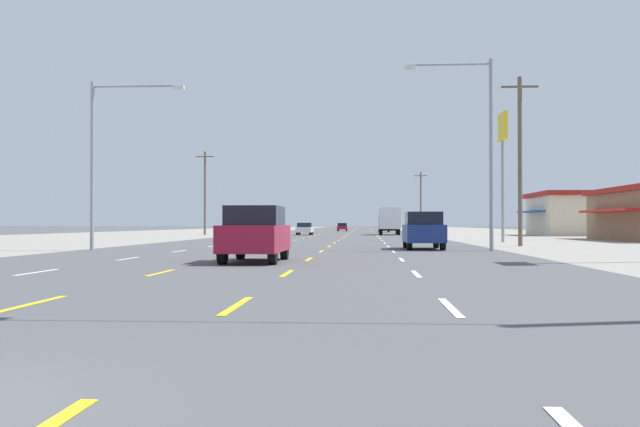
{
  "coord_description": "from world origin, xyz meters",
  "views": [
    {
      "loc": [
        3.87,
        -4.49,
        1.36
      ],
      "look_at": [
        0.2,
        52.92,
        2.19
      ],
      "focal_mm": 39.39,
      "sensor_mm": 36.0,
      "label": 1
    }
  ],
  "objects_px": {
    "sedan_far_left_midfar": "(273,229)",
    "sedan_center_turn_distant_a": "(342,227)",
    "suv_far_right_near": "(423,230)",
    "suv_far_left_mid": "(249,227)",
    "streetlight_left_row_0": "(104,150)",
    "suv_center_turn_nearest": "(255,233)",
    "hatchback_far_right_farthest": "(384,227)",
    "streetlight_right_row_0": "(482,139)",
    "box_truck_far_right_farther": "(389,220)",
    "pole_sign_right_row_1": "(503,141)",
    "sedan_inner_left_far": "(305,229)"
  },
  "relations": [
    {
      "from": "hatchback_far_right_farthest",
      "to": "streetlight_left_row_0",
      "type": "distance_m",
      "value": 77.05
    },
    {
      "from": "hatchback_far_right_farthest",
      "to": "streetlight_left_row_0",
      "type": "bearing_deg",
      "value": -102.33
    },
    {
      "from": "sedan_far_left_midfar",
      "to": "sedan_inner_left_far",
      "type": "distance_m",
      "value": 3.77
    },
    {
      "from": "sedan_center_turn_distant_a",
      "to": "suv_far_right_near",
      "type": "bearing_deg",
      "value": -85.43
    },
    {
      "from": "streetlight_right_row_0",
      "to": "suv_far_left_mid",
      "type": "bearing_deg",
      "value": 118.69
    },
    {
      "from": "suv_far_right_near",
      "to": "sedan_inner_left_far",
      "type": "distance_m",
      "value": 46.95
    },
    {
      "from": "suv_far_right_near",
      "to": "sedan_far_left_midfar",
      "type": "bearing_deg",
      "value": 107.14
    },
    {
      "from": "suv_center_turn_nearest",
      "to": "hatchback_far_right_farthest",
      "type": "height_order",
      "value": "suv_center_turn_nearest"
    },
    {
      "from": "box_truck_far_right_farther",
      "to": "streetlight_left_row_0",
      "type": "relative_size",
      "value": 0.83
    },
    {
      "from": "sedan_inner_left_far",
      "to": "sedan_center_turn_distant_a",
      "type": "relative_size",
      "value": 1.0
    },
    {
      "from": "box_truck_far_right_farther",
      "to": "suv_far_left_mid",
      "type": "bearing_deg",
      "value": -126.85
    },
    {
      "from": "sedan_far_left_midfar",
      "to": "streetlight_left_row_0",
      "type": "distance_m",
      "value": 48.12
    },
    {
      "from": "box_truck_far_right_farther",
      "to": "streetlight_right_row_0",
      "type": "height_order",
      "value": "streetlight_right_row_0"
    },
    {
      "from": "suv_center_turn_nearest",
      "to": "pole_sign_right_row_1",
      "type": "distance_m",
      "value": 31.01
    },
    {
      "from": "sedan_far_left_midfar",
      "to": "pole_sign_right_row_1",
      "type": "relative_size",
      "value": 0.48
    },
    {
      "from": "suv_far_left_mid",
      "to": "streetlight_left_row_0",
      "type": "height_order",
      "value": "streetlight_left_row_0"
    },
    {
      "from": "suv_far_right_near",
      "to": "suv_far_left_mid",
      "type": "height_order",
      "value": "same"
    },
    {
      "from": "suv_far_right_near",
      "to": "sedan_center_turn_distant_a",
      "type": "height_order",
      "value": "suv_far_right_near"
    },
    {
      "from": "box_truck_far_right_farther",
      "to": "pole_sign_right_row_1",
      "type": "relative_size",
      "value": 0.76
    },
    {
      "from": "sedan_inner_left_far",
      "to": "suv_far_right_near",
      "type": "bearing_deg",
      "value": -77.36
    },
    {
      "from": "suv_far_left_mid",
      "to": "sedan_far_left_midfar",
      "type": "bearing_deg",
      "value": 89.64
    },
    {
      "from": "sedan_inner_left_far",
      "to": "streetlight_right_row_0",
      "type": "xyz_separation_m",
      "value": [
        12.99,
        -48.15,
        4.83
      ]
    },
    {
      "from": "pole_sign_right_row_1",
      "to": "streetlight_left_row_0",
      "type": "bearing_deg",
      "value": -144.94
    },
    {
      "from": "suv_center_turn_nearest",
      "to": "pole_sign_right_row_1",
      "type": "bearing_deg",
      "value": 62.73
    },
    {
      "from": "sedan_far_left_midfar",
      "to": "sedan_center_turn_distant_a",
      "type": "distance_m",
      "value": 44.6
    },
    {
      "from": "sedan_center_turn_distant_a",
      "to": "pole_sign_right_row_1",
      "type": "height_order",
      "value": "pole_sign_right_row_1"
    },
    {
      "from": "hatchback_far_right_farthest",
      "to": "streetlight_left_row_0",
      "type": "height_order",
      "value": "streetlight_left_row_0"
    },
    {
      "from": "streetlight_right_row_0",
      "to": "box_truck_far_right_farther",
      "type": "bearing_deg",
      "value": 93.32
    },
    {
      "from": "hatchback_far_right_farthest",
      "to": "streetlight_left_row_0",
      "type": "xyz_separation_m",
      "value": [
        -16.42,
        -75.15,
        4.39
      ]
    },
    {
      "from": "suv_center_turn_nearest",
      "to": "hatchback_far_right_farthest",
      "type": "relative_size",
      "value": 1.26
    },
    {
      "from": "sedan_inner_left_far",
      "to": "streetlight_right_row_0",
      "type": "height_order",
      "value": "streetlight_right_row_0"
    },
    {
      "from": "sedan_far_left_midfar",
      "to": "streetlight_right_row_0",
      "type": "xyz_separation_m",
      "value": [
        16.74,
        -47.85,
        4.83
      ]
    },
    {
      "from": "box_truck_far_right_farther",
      "to": "sedan_center_turn_distant_a",
      "type": "distance_m",
      "value": 43.06
    },
    {
      "from": "box_truck_far_right_farther",
      "to": "pole_sign_right_row_1",
      "type": "height_order",
      "value": "pole_sign_right_row_1"
    },
    {
      "from": "suv_center_turn_nearest",
      "to": "sedan_far_left_midfar",
      "type": "relative_size",
      "value": 1.09
    },
    {
      "from": "sedan_far_left_midfar",
      "to": "streetlight_left_row_0",
      "type": "height_order",
      "value": "streetlight_left_row_0"
    },
    {
      "from": "streetlight_left_row_0",
      "to": "pole_sign_right_row_1",
      "type": "bearing_deg",
      "value": 35.06
    },
    {
      "from": "suv_far_left_mid",
      "to": "hatchback_far_right_farthest",
      "type": "distance_m",
      "value": 46.52
    },
    {
      "from": "pole_sign_right_row_1",
      "to": "suv_center_turn_nearest",
      "type": "bearing_deg",
      "value": -117.27
    },
    {
      "from": "box_truck_far_right_farther",
      "to": "pole_sign_right_row_1",
      "type": "xyz_separation_m",
      "value": [
        7.08,
        -32.98,
        5.51
      ]
    },
    {
      "from": "hatchback_far_right_farthest",
      "to": "suv_far_right_near",
      "type": "bearing_deg",
      "value": -89.91
    },
    {
      "from": "sedan_inner_left_far",
      "to": "sedan_center_turn_distant_a",
      "type": "bearing_deg",
      "value": 85.94
    },
    {
      "from": "suv_far_right_near",
      "to": "hatchback_far_right_farthest",
      "type": "bearing_deg",
      "value": 90.09
    },
    {
      "from": "suv_far_right_near",
      "to": "suv_far_left_mid",
      "type": "xyz_separation_m",
      "value": [
        -14.14,
        28.45,
        0.0
      ]
    },
    {
      "from": "streetlight_left_row_0",
      "to": "box_truck_far_right_farther",
      "type": "bearing_deg",
      "value": 71.67
    },
    {
      "from": "sedan_center_turn_distant_a",
      "to": "streetlight_right_row_0",
      "type": "height_order",
      "value": "streetlight_right_row_0"
    },
    {
      "from": "sedan_inner_left_far",
      "to": "box_truck_far_right_farther",
      "type": "bearing_deg",
      "value": 7.27
    },
    {
      "from": "suv_center_turn_nearest",
      "to": "suv_far_right_near",
      "type": "height_order",
      "value": "same"
    },
    {
      "from": "streetlight_left_row_0",
      "to": "streetlight_right_row_0",
      "type": "height_order",
      "value": "streetlight_right_row_0"
    },
    {
      "from": "hatchback_far_right_farthest",
      "to": "streetlight_right_row_0",
      "type": "relative_size",
      "value": 0.41
    }
  ]
}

